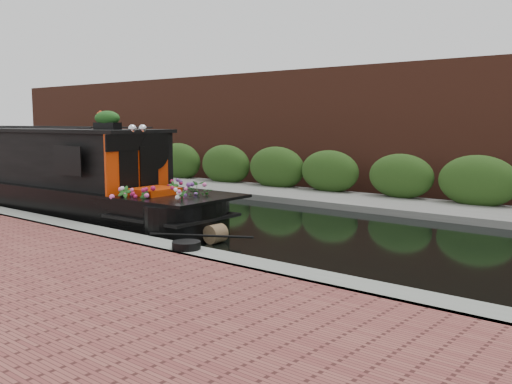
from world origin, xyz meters
The scene contains 8 objects.
ground centered at (0.00, 0.00, 0.00)m, with size 80.00×80.00×0.00m, color black.
near_bank_coping centered at (0.00, -3.30, 0.00)m, with size 40.00×0.60×0.50m, color gray.
far_bank_path centered at (0.00, 4.20, 0.00)m, with size 40.00×2.40×0.34m, color slate.
far_hedge centered at (0.00, 5.10, 0.00)m, with size 40.00×1.10×2.80m, color #274717.
far_brick_wall centered at (0.00, 7.20, 0.00)m, with size 40.00×1.00×8.00m, color brown.
narrowboat centered at (-4.27, -1.85, 0.79)m, with size 11.43×2.49×2.68m.
rope_fender centered at (1.84, -1.85, 0.17)m, with size 0.35×0.35×0.33m, color brown.
coiled_mooring_rope centered at (2.60, -3.30, 0.31)m, with size 0.45×0.45×0.12m, color black.
Camera 1 is at (9.05, -9.32, 2.24)m, focal length 40.00 mm.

